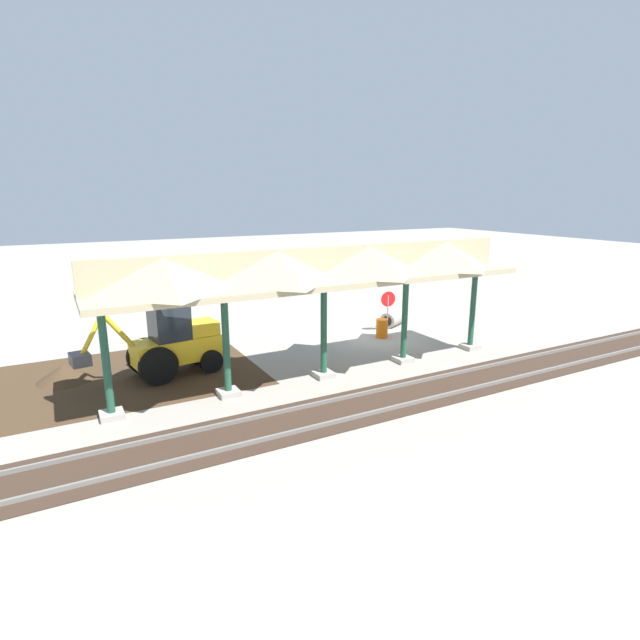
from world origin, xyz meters
TOP-DOWN VIEW (x-y plane):
  - ground_plane at (0.00, 0.00)m, footprint 120.00×120.00m
  - dirt_work_zone at (11.52, -0.03)m, footprint 9.86×7.00m
  - platform_canopy at (4.84, 3.61)m, footprint 16.14×3.20m
  - rail_tracks at (0.00, 6.57)m, footprint 60.00×2.58m
  - stop_sign at (-1.03, -0.45)m, footprint 0.75×0.16m
  - backhoe at (9.74, 0.61)m, footprint 5.37×2.11m
  - dirt_mound at (13.45, -0.65)m, footprint 4.00×4.00m
  - concrete_pipe at (-2.08, -1.32)m, footprint 1.78×1.45m
  - traffic_barrel at (-0.22, 0.22)m, footprint 0.56×0.56m

SIDE VIEW (x-z plane):
  - ground_plane at x=0.00m, z-range 0.00..0.00m
  - dirt_mound at x=13.45m, z-range -0.63..0.63m
  - dirt_work_zone at x=11.52m, z-range 0.00..0.01m
  - rail_tracks at x=0.00m, z-range -0.05..0.10m
  - concrete_pipe at x=-2.08m, z-range 0.00..0.81m
  - traffic_barrel at x=-0.22m, z-range 0.00..0.90m
  - backhoe at x=9.74m, z-range -0.15..2.67m
  - stop_sign at x=-1.03m, z-range 0.44..2.51m
  - platform_canopy at x=4.84m, z-range 1.72..6.62m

